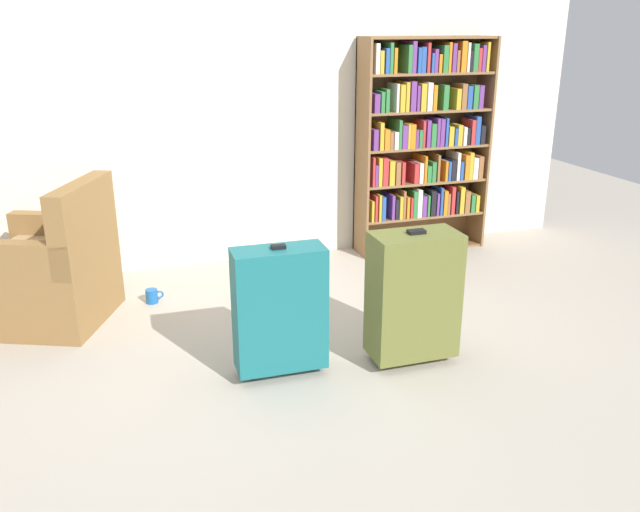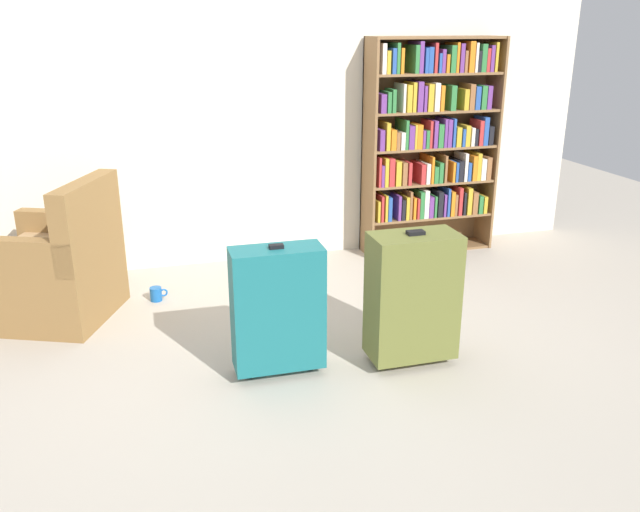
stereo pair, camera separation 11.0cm
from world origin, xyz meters
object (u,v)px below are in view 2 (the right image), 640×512
Objects in this scene: bookshelf at (431,140)px; mug at (156,294)px; suitcase_teal at (278,308)px; suitcase_olive at (412,296)px; armchair at (57,271)px.

mug is at bearing -167.40° from bookshelf.
suitcase_teal is at bearing -134.17° from bookshelf.
suitcase_olive is (1.31, -1.27, 0.35)m from mug.
suitcase_olive is at bearing -44.18° from mug.
mug is 1.37m from suitcase_teal.
armchair is 7.67× the size of mug.
mug is 0.16× the size of suitcase_olive.
bookshelf is 2.32× the size of suitcase_teal.
bookshelf is at bearing 62.63° from suitcase_olive.
bookshelf is 2.06m from suitcase_olive.
armchair is 1.62m from suitcase_teal.
armchair is at bearing -168.18° from bookshelf.
suitcase_olive is at bearing -117.37° from bookshelf.
mug is at bearing 135.82° from suitcase_olive.
armchair is 1.25× the size of suitcase_teal.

